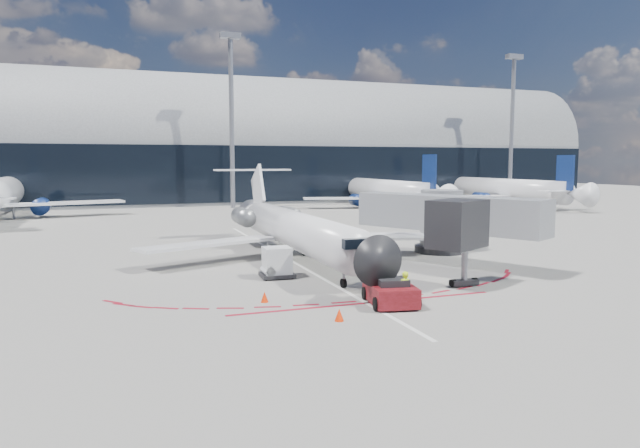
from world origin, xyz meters
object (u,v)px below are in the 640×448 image
object	(u,v)px
ramp_worker	(404,289)
regional_jet	(292,228)
uld_container	(277,263)
pushback_tug	(390,292)

from	to	relation	value
ramp_worker	regional_jet	bearing A→B (deg)	-89.77
regional_jet	ramp_worker	size ratio (longest dim) A/B	15.30
regional_jet	uld_container	distance (m)	6.67
regional_jet	ramp_worker	world-z (taller)	regional_jet
pushback_tug	ramp_worker	bearing A→B (deg)	-56.38
regional_jet	uld_container	bearing A→B (deg)	-114.67
regional_jet	uld_container	xyz separation A→B (m)	(-2.73, -5.94, -1.34)
uld_container	regional_jet	bearing A→B (deg)	68.02
regional_jet	pushback_tug	distance (m)	14.13
pushback_tug	uld_container	distance (m)	8.81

